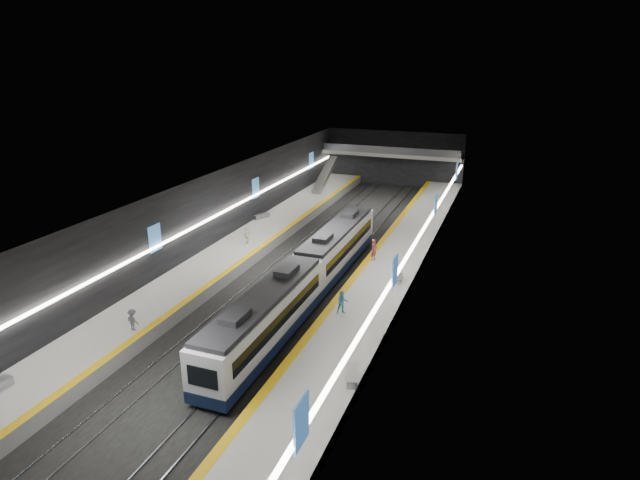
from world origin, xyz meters
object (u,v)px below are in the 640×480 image
at_px(bench_left_far, 262,216).
at_px(passenger_left_b, 133,320).
at_px(escalator, 325,175).
at_px(train, 306,276).
at_px(passenger_right_a, 374,250).
at_px(passenger_right_b, 342,302).
at_px(passenger_left_a, 247,235).
at_px(bench_right_near, 352,376).
at_px(bench_right_far, 399,279).

distance_m(bench_left_far, passenger_left_b, 26.47).
bearing_deg(escalator, passenger_left_b, -88.03).
bearing_deg(escalator, train, -72.61).
height_order(escalator, passenger_right_a, escalator).
bearing_deg(passenger_right_b, train, 111.64).
bearing_deg(passenger_left_a, bench_right_near, 52.11).
distance_m(bench_right_near, passenger_right_b, 8.25).
bearing_deg(passenger_left_a, passenger_right_a, 100.59).
bearing_deg(passenger_right_a, escalator, 49.36).
xyz_separation_m(escalator, passenger_left_b, (1.44, -42.05, -1.13)).
bearing_deg(bench_right_far, bench_right_near, -93.77).
relative_size(train, passenger_left_b, 19.55).
distance_m(train, bench_right_far, 7.83).
height_order(bench_left_far, passenger_right_a, passenger_right_a).
xyz_separation_m(passenger_right_a, passenger_left_b, (-11.87, -18.21, -0.21)).
xyz_separation_m(train, bench_left_far, (-11.94, 16.14, -0.96)).
relative_size(passenger_right_b, passenger_left_b, 1.13).
bearing_deg(bench_left_far, passenger_right_a, -3.49).
xyz_separation_m(escalator, bench_left_far, (-1.94, -15.79, -1.66)).
relative_size(train, bench_right_near, 14.61).
bearing_deg(escalator, bench_left_far, -97.01).
bearing_deg(train, escalator, 107.39).
distance_m(train, passenger_left_a, 12.46).
height_order(bench_right_far, passenger_left_b, passenger_left_b).
height_order(train, bench_right_near, train).
distance_m(bench_left_far, passenger_right_a, 17.26).
height_order(bench_right_far, passenger_right_b, passenger_right_b).
xyz_separation_m(bench_right_near, passenger_right_b, (-3.10, 7.62, 0.61)).
xyz_separation_m(passenger_right_b, passenger_left_b, (-12.46, -7.27, -0.10)).
bearing_deg(passenger_left_b, passenger_right_b, -137.95).
distance_m(bench_left_far, passenger_left_a, 8.46).
xyz_separation_m(bench_right_far, passenger_left_a, (-15.97, 3.78, 0.63)).
bearing_deg(bench_right_near, passenger_right_a, 84.64).
bearing_deg(passenger_left_a, passenger_right_b, 61.28).
bearing_deg(bench_right_far, passenger_left_b, -142.05).
distance_m(bench_right_near, bench_right_far, 14.75).
bearing_deg(bench_right_near, passenger_left_a, 115.09).
xyz_separation_m(bench_left_far, passenger_right_a, (15.25, -8.04, 0.74)).
height_order(escalator, bench_right_near, escalator).
distance_m(escalator, bench_left_far, 16.00).
relative_size(bench_left_far, bench_right_far, 1.22).
bearing_deg(bench_left_far, bench_right_far, -8.46).
bearing_deg(passenger_right_a, bench_right_far, -120.15).
height_order(passenger_right_b, passenger_left_b, passenger_right_b).
bearing_deg(passenger_right_a, bench_right_near, -148.58).
distance_m(train, escalator, 33.47).
height_order(passenger_right_b, passenger_left_a, passenger_right_b).
xyz_separation_m(bench_left_far, passenger_left_a, (2.45, -8.08, 0.59)).
height_order(bench_right_far, passenger_left_a, passenger_left_a).
bearing_deg(escalator, bench_right_near, -68.15).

